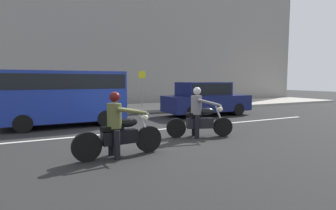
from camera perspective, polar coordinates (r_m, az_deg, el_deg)
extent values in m
plane|color=#242424|center=(8.68, -7.73, -6.89)|extent=(80.00, 80.00, 0.00)
cube|color=#A8A399|center=(16.36, -16.85, -1.08)|extent=(40.00, 4.40, 0.14)
cube|color=gray|center=(20.10, -19.07, 17.60)|extent=(40.00, 1.40, 12.41)
cube|color=silver|center=(9.53, -9.18, -5.78)|extent=(18.00, 0.14, 0.01)
cylinder|color=black|center=(6.87, -4.13, -7.23)|extent=(0.68, 0.17, 0.67)
cylinder|color=black|center=(6.34, -16.90, -8.51)|extent=(0.68, 0.17, 0.67)
cylinder|color=silver|center=(6.75, -5.06, -4.45)|extent=(0.35, 0.08, 0.76)
cube|color=black|center=(6.53, -10.27, -6.70)|extent=(0.87, 0.34, 0.32)
ellipsoid|color=black|center=(6.55, -8.51, -3.73)|extent=(0.50, 0.28, 0.22)
cube|color=black|center=(6.43, -11.81, -4.86)|extent=(0.54, 0.28, 0.10)
cylinder|color=silver|center=(6.67, -5.55, -1.55)|extent=(0.09, 0.70, 0.04)
sphere|color=silver|center=(6.73, -4.92, -2.70)|extent=(0.17, 0.17, 0.17)
cylinder|color=silver|center=(6.61, -13.20, -7.68)|extent=(0.70, 0.12, 0.07)
cylinder|color=black|center=(6.33, -10.80, -8.34)|extent=(0.16, 0.16, 0.68)
cylinder|color=black|center=(6.70, -11.99, -7.61)|extent=(0.16, 0.16, 0.68)
cylinder|color=brown|center=(6.41, -11.35, -2.27)|extent=(0.36, 0.36, 0.58)
cylinder|color=brown|center=(6.32, -7.63, -1.34)|extent=(0.74, 0.15, 0.22)
cylinder|color=brown|center=(6.72, -9.12, -0.96)|extent=(0.74, 0.15, 0.22)
sphere|color=tan|center=(6.37, -11.25, 1.40)|extent=(0.20, 0.20, 0.20)
sphere|color=#510F0F|center=(6.37, -11.25, 1.67)|extent=(0.25, 0.25, 0.25)
cylinder|color=black|center=(8.93, 11.58, -4.58)|extent=(0.62, 0.31, 0.62)
cylinder|color=black|center=(8.55, 1.73, -4.91)|extent=(0.62, 0.31, 0.62)
cylinder|color=silver|center=(8.84, 10.89, -2.31)|extent=(0.36, 0.17, 0.78)
cube|color=black|center=(8.69, 6.77, -3.85)|extent=(0.89, 0.54, 0.32)
ellipsoid|color=black|center=(8.69, 8.21, -1.30)|extent=(0.53, 0.38, 0.22)
cube|color=black|center=(8.60, 5.63, -2.01)|extent=(0.57, 0.40, 0.10)
cylinder|color=silver|center=(8.78, 10.56, 0.01)|extent=(0.27, 0.68, 0.04)
sphere|color=silver|center=(8.82, 11.03, -0.89)|extent=(0.17, 0.17, 0.17)
cylinder|color=silver|center=(8.79, 4.60, -4.51)|extent=(0.68, 0.29, 0.07)
cylinder|color=black|center=(8.48, 6.18, -4.70)|extent=(0.19, 0.19, 0.71)
cylinder|color=black|center=(8.86, 5.57, -4.26)|extent=(0.19, 0.19, 0.71)
cylinder|color=slate|center=(8.58, 6.04, -0.02)|extent=(0.43, 0.43, 0.60)
cylinder|color=slate|center=(8.46, 8.74, 0.47)|extent=(0.72, 0.32, 0.27)
cylinder|color=slate|center=(8.88, 7.94, 0.70)|extent=(0.72, 0.32, 0.27)
sphere|color=tan|center=(8.56, 6.20, 2.78)|extent=(0.20, 0.20, 0.20)
sphere|color=#B7B7BC|center=(8.56, 6.20, 2.98)|extent=(0.25, 0.25, 0.25)
cube|color=navy|center=(11.41, -21.32, 1.84)|extent=(4.62, 1.90, 1.94)
cube|color=black|center=(11.39, -21.42, 4.69)|extent=(4.48, 1.93, 0.56)
cylinder|color=black|center=(11.71, -14.18, -2.24)|extent=(0.64, 1.96, 0.64)
cylinder|color=black|center=(11.45, -28.33, -2.89)|extent=(0.64, 1.96, 0.64)
cube|color=#11194C|center=(14.04, 8.25, 0.41)|extent=(4.52, 1.76, 0.80)
cube|color=#11194C|center=(13.87, 7.52, 3.42)|extent=(2.48, 1.62, 0.68)
cube|color=black|center=(13.87, 7.52, 3.42)|extent=(2.29, 1.65, 0.54)
cylinder|color=black|center=(14.91, 12.65, -0.62)|extent=(0.64, 1.82, 0.64)
cylinder|color=black|center=(13.33, 3.28, -1.19)|extent=(0.64, 1.82, 0.64)
cylinder|color=gray|center=(16.99, -5.55, 3.43)|extent=(0.08, 0.08, 2.27)
cube|color=yellow|center=(16.95, -5.54, 6.43)|extent=(0.44, 0.03, 0.44)
cylinder|color=black|center=(15.82, -11.83, 0.79)|extent=(0.14, 0.14, 0.94)
cylinder|color=black|center=(15.87, -11.13, 0.81)|extent=(0.14, 0.14, 0.94)
cylinder|color=black|center=(15.81, -11.54, 3.65)|extent=(0.34, 0.34, 0.64)
sphere|color=tan|center=(15.80, -11.56, 5.19)|extent=(0.21, 0.21, 0.21)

